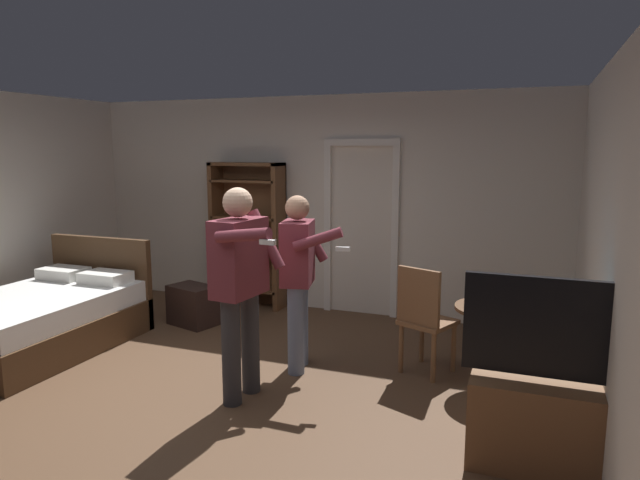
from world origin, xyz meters
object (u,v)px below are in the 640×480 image
(bottle_on_table, at_px, (516,297))
(person_striped_shirt, at_px, (299,271))
(bookshelf, at_px, (249,229))
(laptop, at_px, (492,302))
(person_blue_shirt, at_px, (240,277))
(side_table, at_px, (496,332))
(wooden_chair, at_px, (424,316))
(bed, at_px, (44,318))
(tv_flatscreen, at_px, (549,413))
(suitcase_dark, at_px, (193,305))

(bottle_on_table, relative_size, person_striped_shirt, 0.18)
(bookshelf, bearing_deg, laptop, -26.53)
(laptop, xyz_separation_m, person_blue_shirt, (-1.86, -0.93, 0.26))
(side_table, bearing_deg, bottle_on_table, -29.74)
(person_blue_shirt, height_order, person_striped_shirt, person_blue_shirt)
(wooden_chair, height_order, person_blue_shirt, person_blue_shirt)
(bed, distance_m, wooden_chair, 3.83)
(bed, xyz_separation_m, bottle_on_table, (4.52, 0.57, 0.52))
(bed, distance_m, laptop, 4.40)
(bed, distance_m, bookshelf, 2.58)
(bookshelf, relative_size, person_striped_shirt, 1.15)
(bookshelf, bearing_deg, person_blue_shirt, -63.28)
(person_blue_shirt, xyz_separation_m, person_striped_shirt, (0.19, 0.73, -0.09))
(side_table, bearing_deg, tv_flatscreen, -72.07)
(wooden_chair, relative_size, suitcase_dark, 1.86)
(person_striped_shirt, bearing_deg, wooden_chair, 14.25)
(bottle_on_table, bearing_deg, bed, -172.81)
(person_blue_shirt, bearing_deg, bed, 172.54)
(tv_flatscreen, height_order, suitcase_dark, tv_flatscreen)
(side_table, xyz_separation_m, laptop, (-0.04, -0.04, 0.27))
(bed, distance_m, bottle_on_table, 4.59)
(bed, bearing_deg, suitcase_dark, 49.69)
(tv_flatscreen, distance_m, side_table, 1.29)
(bottle_on_table, xyz_separation_m, suitcase_dark, (-3.52, 0.61, -0.59))
(wooden_chair, distance_m, person_striped_shirt, 1.19)
(side_table, distance_m, laptop, 0.28)
(side_table, height_order, wooden_chair, wooden_chair)
(laptop, bearing_deg, tv_flatscreen, -69.61)
(laptop, bearing_deg, suitcase_dark, 170.27)
(laptop, height_order, bottle_on_table, bottle_on_table)
(bottle_on_table, bearing_deg, tv_flatscreen, -77.41)
(laptop, bearing_deg, side_table, 43.41)
(wooden_chair, xyz_separation_m, person_striped_shirt, (-1.09, -0.28, 0.38))
(bottle_on_table, xyz_separation_m, person_blue_shirt, (-2.05, -0.89, 0.19))
(bottle_on_table, bearing_deg, person_blue_shirt, -156.38)
(side_table, height_order, bottle_on_table, bottle_on_table)
(person_striped_shirt, bearing_deg, laptop, 6.93)
(side_table, xyz_separation_m, person_blue_shirt, (-1.91, -0.97, 0.53))
(bottle_on_table, distance_m, suitcase_dark, 3.62)
(person_striped_shirt, bearing_deg, tv_flatscreen, -24.82)
(bookshelf, height_order, suitcase_dark, bookshelf)
(side_table, distance_m, person_blue_shirt, 2.21)
(bookshelf, height_order, side_table, bookshelf)
(person_striped_shirt, xyz_separation_m, suitcase_dark, (-1.66, 0.78, -0.69))
(tv_flatscreen, relative_size, side_table, 1.77)
(tv_flatscreen, relative_size, suitcase_dark, 2.35)
(side_table, relative_size, laptop, 1.74)
(tv_flatscreen, bearing_deg, wooden_chair, 129.16)
(side_table, height_order, person_blue_shirt, person_blue_shirt)
(tv_flatscreen, bearing_deg, person_striped_shirt, 155.18)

